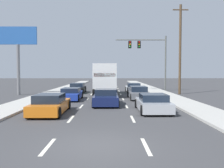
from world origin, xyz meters
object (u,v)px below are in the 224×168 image
at_px(car_orange, 50,104).
at_px(box_truck, 105,77).
at_px(roadside_billboard, 18,46).
at_px(car_navy, 106,98).
at_px(car_blue, 71,94).
at_px(car_white, 133,88).
at_px(traffic_signal_mast, 146,50).
at_px(car_gray, 138,93).
at_px(car_black, 77,88).
at_px(utility_pole_mid, 180,48).
at_px(car_silver, 153,103).

height_order(car_orange, box_truck, box_truck).
bearing_deg(roadside_billboard, car_navy, -40.44).
height_order(car_blue, car_white, car_white).
bearing_deg(traffic_signal_mast, car_gray, -102.08).
relative_size(car_gray, roadside_billboard, 0.61).
bearing_deg(car_black, utility_pole_mid, -9.80).
xyz_separation_m(car_black, car_white, (7.08, 0.56, -0.02)).
height_order(car_black, box_truck, box_truck).
height_order(car_white, roadside_billboard, roadside_billboard).
relative_size(car_gray, car_silver, 1.08).
xyz_separation_m(car_white, utility_pole_mid, (5.14, -2.67, 4.77)).
bearing_deg(car_blue, car_silver, -47.15).
height_order(car_silver, utility_pole_mid, utility_pole_mid).
relative_size(car_blue, car_silver, 1.05).
relative_size(car_black, roadside_billboard, 0.59).
xyz_separation_m(box_truck, utility_pole_mid, (8.70, 1.21, 3.34)).
height_order(car_gray, traffic_signal_mast, traffic_signal_mast).
bearing_deg(utility_pole_mid, car_silver, -112.88).
xyz_separation_m(box_truck, car_silver, (3.35, -11.45, -1.43)).
relative_size(car_blue, car_navy, 1.01).
distance_m(car_black, box_truck, 5.04).
bearing_deg(traffic_signal_mast, car_orange, -114.99).
bearing_deg(car_silver, traffic_signal_mast, 83.32).
relative_size(car_orange, car_white, 1.09).
height_order(traffic_signal_mast, roadside_billboard, roadside_billboard).
bearing_deg(car_silver, roadside_billboard, 137.96).
distance_m(car_orange, roadside_billboard, 15.01).
distance_m(car_white, traffic_signal_mast, 5.85).
xyz_separation_m(box_truck, car_gray, (3.29, -3.73, -1.42)).
relative_size(car_black, car_silver, 1.04).
bearing_deg(roadside_billboard, car_black, 25.36).
bearing_deg(car_gray, car_orange, -127.34).
height_order(car_orange, car_navy, car_navy).
bearing_deg(car_orange, box_truck, 75.45).
xyz_separation_m(car_black, car_orange, (0.36, -15.51, -0.00)).
bearing_deg(car_black, car_orange, -88.67).
bearing_deg(car_silver, car_black, 114.97).
bearing_deg(traffic_signal_mast, car_navy, -109.87).
xyz_separation_m(car_gray, utility_pole_mid, (5.41, 4.94, 4.76)).
bearing_deg(car_orange, car_gray, 52.66).
xyz_separation_m(car_navy, car_silver, (3.13, -3.31, -0.03)).
xyz_separation_m(car_orange, car_silver, (6.52, 0.74, -0.02)).
bearing_deg(car_black, car_silver, -65.03).
distance_m(car_black, car_orange, 15.52).
bearing_deg(roadside_billboard, car_orange, -62.32).
relative_size(car_navy, car_white, 1.08).
height_order(car_blue, car_orange, car_orange).
height_order(car_black, car_white, car_black).
relative_size(box_truck, car_navy, 1.80).
xyz_separation_m(box_truck, car_navy, (0.23, -8.14, -1.41)).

